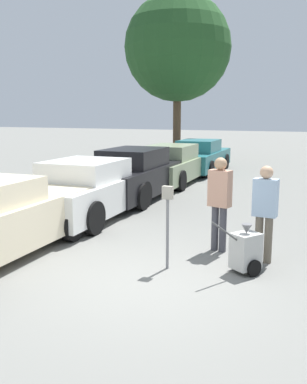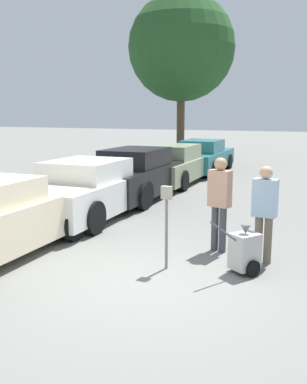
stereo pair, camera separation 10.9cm
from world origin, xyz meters
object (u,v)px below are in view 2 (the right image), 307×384
at_px(person_worker, 220,198).
at_px(equipment_cart, 245,251).
at_px(parking_meter, 167,212).
at_px(person_supervisor, 265,208).
at_px(parked_car_teal, 203,157).
at_px(parked_car_sage, 175,165).
at_px(parked_car_black, 138,175).
at_px(parked_car_white, 90,190).

height_order(person_worker, equipment_cart, person_worker).
bearing_deg(parking_meter, person_supervisor, 34.35).
xyz_separation_m(parked_car_teal, parking_meter, (3.25, -12.15, 0.32)).
xyz_separation_m(parked_car_sage, parking_meter, (3.25, -8.67, 0.32)).
relative_size(parking_meter, person_supervisor, 0.83).
bearing_deg(person_worker, parked_car_black, -34.49).
bearing_deg(person_supervisor, parked_car_teal, -62.95).
distance_m(parking_meter, person_worker, 1.41).
relative_size(parked_car_teal, equipment_cart, 5.16).
xyz_separation_m(parked_car_teal, person_supervisor, (4.71, -11.15, 0.32)).
relative_size(person_worker, person_supervisor, 1.05).
xyz_separation_m(parked_car_teal, equipment_cart, (4.53, -11.82, -0.29)).
relative_size(parking_meter, equipment_cart, 1.45).
height_order(parked_car_sage, parked_car_teal, parked_car_sage).
bearing_deg(equipment_cart, parked_car_teal, 144.27).
bearing_deg(equipment_cart, parked_car_sage, 151.80).
xyz_separation_m(parking_meter, equipment_cart, (1.27, 0.33, -0.61)).
relative_size(parked_car_sage, parked_car_teal, 1.02).
distance_m(parked_car_black, parked_car_teal, 6.67).
bearing_deg(person_worker, parked_car_white, -6.88).
bearing_deg(equipment_cart, person_worker, 160.08).
relative_size(person_worker, equipment_cart, 1.83).
xyz_separation_m(parked_car_black, equipment_cart, (4.53, -5.15, -0.35)).
height_order(parked_car_sage, person_supervisor, person_supervisor).
bearing_deg(equipment_cart, parked_car_black, 164.62).
relative_size(parked_car_white, parked_car_sage, 0.91).
bearing_deg(parked_car_white, person_supervisor, -22.30).
distance_m(parked_car_teal, parking_meter, 12.58).
height_order(person_worker, person_supervisor, person_worker).
bearing_deg(parked_car_sage, parked_car_teal, 87.49).
bearing_deg(parked_car_black, parking_meter, -61.83).
relative_size(parked_car_white, equipment_cart, 4.82).
relative_size(parking_meter, person_worker, 0.79).
height_order(parking_meter, person_supervisor, person_supervisor).
xyz_separation_m(person_worker, person_supervisor, (0.90, -0.30, -0.05)).
bearing_deg(parking_meter, parked_car_black, 120.68).
height_order(parked_car_black, equipment_cart, parked_car_black).
bearing_deg(parked_car_white, equipment_cart, -30.00).
bearing_deg(person_supervisor, parked_car_sage, -54.32).
height_order(parked_car_teal, person_supervisor, person_supervisor).
bearing_deg(person_worker, parking_meter, 80.00).
height_order(parked_car_sage, parking_meter, parked_car_sage).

